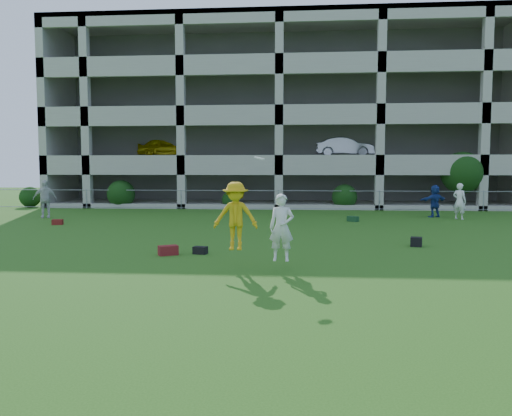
# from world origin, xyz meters

# --- Properties ---
(ground) EXTENTS (100.00, 100.00, 0.00)m
(ground) POSITION_xyz_m (0.00, 0.00, 0.00)
(ground) COLOR #235114
(ground) RESTS_ON ground
(bystander_b) EXTENTS (1.22, 0.83, 1.93)m
(bystander_b) POSITION_xyz_m (-11.65, 13.17, 0.96)
(bystander_b) COLOR silver
(bystander_b) RESTS_ON ground
(bystander_d) EXTENTS (1.60, 1.13, 1.67)m
(bystander_d) POSITION_xyz_m (8.17, 15.13, 0.83)
(bystander_d) COLOR navy
(bystander_d) RESTS_ON ground
(bystander_e) EXTENTS (0.77, 0.75, 1.79)m
(bystander_e) POSITION_xyz_m (9.06, 14.06, 0.89)
(bystander_e) COLOR white
(bystander_e) RESTS_ON ground
(bag_red_a) EXTENTS (0.63, 0.53, 0.28)m
(bag_red_a) POSITION_xyz_m (-2.66, 3.04, 0.14)
(bag_red_a) COLOR #5C0F1F
(bag_red_a) RESTS_ON ground
(bag_black_b) EXTENTS (0.45, 0.34, 0.22)m
(bag_black_b) POSITION_xyz_m (-1.76, 3.31, 0.11)
(bag_black_b) COLOR black
(bag_black_b) RESTS_ON ground
(crate_d) EXTENTS (0.43, 0.43, 0.30)m
(crate_d) POSITION_xyz_m (4.95, 5.27, 0.15)
(crate_d) COLOR black
(crate_d) RESTS_ON ground
(bag_red_f) EXTENTS (0.50, 0.36, 0.24)m
(bag_red_f) POSITION_xyz_m (-9.56, 10.23, 0.12)
(bag_red_f) COLOR #5C1D0F
(bag_red_f) RESTS_ON ground
(bag_green_g) EXTENTS (0.57, 0.56, 0.25)m
(bag_green_g) POSITION_xyz_m (3.74, 12.66, 0.12)
(bag_green_g) COLOR #143917
(bag_green_g) RESTS_ON ground
(frisbee_contest) EXTENTS (2.01, 0.64, 2.58)m
(frisbee_contest) POSITION_xyz_m (-0.15, 1.14, 1.28)
(frisbee_contest) COLOR gold
(frisbee_contest) RESTS_ON ground
(parking_garage) EXTENTS (30.00, 14.00, 12.00)m
(parking_garage) POSITION_xyz_m (-0.01, 27.70, 6.01)
(parking_garage) COLOR #9E998C
(parking_garage) RESTS_ON ground
(fence) EXTENTS (36.06, 0.06, 1.20)m
(fence) POSITION_xyz_m (0.00, 19.00, 0.61)
(fence) COLOR gray
(fence) RESTS_ON ground
(shrub_row) EXTENTS (34.38, 2.52, 3.50)m
(shrub_row) POSITION_xyz_m (4.59, 19.70, 1.51)
(shrub_row) COLOR #163D11
(shrub_row) RESTS_ON ground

